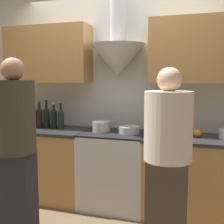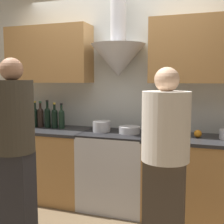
% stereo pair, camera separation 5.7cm
% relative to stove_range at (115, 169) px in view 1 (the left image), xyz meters
% --- Properties ---
extents(ground_plane, '(12.00, 12.00, 0.00)m').
position_rel_stove_range_xyz_m(ground_plane, '(0.00, -0.34, -0.44)').
color(ground_plane, brown).
extents(wall_back, '(8.40, 0.64, 2.60)m').
position_rel_stove_range_xyz_m(wall_back, '(0.03, 0.26, 1.03)').
color(wall_back, silver).
rests_on(wall_back, ground_plane).
extents(counter_left, '(1.13, 0.62, 0.88)m').
position_rel_stove_range_xyz_m(counter_left, '(-0.93, -0.00, -0.00)').
color(counter_left, '#B27F47').
rests_on(counter_left, ground_plane).
extents(counter_right, '(1.30, 0.62, 0.88)m').
position_rel_stove_range_xyz_m(counter_right, '(1.01, -0.00, -0.00)').
color(counter_right, '#B27F47').
rests_on(counter_right, ground_plane).
extents(stove_range, '(0.75, 0.60, 0.88)m').
position_rel_stove_range_xyz_m(stove_range, '(0.00, 0.00, 0.00)').
color(stove_range, silver).
rests_on(stove_range, ground_plane).
extents(wine_bottle_0, '(0.08, 0.08, 0.33)m').
position_rel_stove_range_xyz_m(wine_bottle_0, '(-1.41, 0.05, 0.56)').
color(wine_bottle_0, black).
rests_on(wine_bottle_0, counter_left).
extents(wine_bottle_1, '(0.08, 0.08, 0.34)m').
position_rel_stove_range_xyz_m(wine_bottle_1, '(-1.30, 0.06, 0.58)').
color(wine_bottle_1, black).
rests_on(wine_bottle_1, counter_left).
extents(wine_bottle_2, '(0.07, 0.07, 0.32)m').
position_rel_stove_range_xyz_m(wine_bottle_2, '(-1.20, 0.07, 0.56)').
color(wine_bottle_2, black).
rests_on(wine_bottle_2, counter_left).
extents(wine_bottle_3, '(0.07, 0.07, 0.34)m').
position_rel_stove_range_xyz_m(wine_bottle_3, '(-1.10, 0.06, 0.57)').
color(wine_bottle_3, black).
rests_on(wine_bottle_3, counter_left).
extents(wine_bottle_4, '(0.08, 0.08, 0.33)m').
position_rel_stove_range_xyz_m(wine_bottle_4, '(-1.02, 0.05, 0.57)').
color(wine_bottle_4, black).
rests_on(wine_bottle_4, counter_left).
extents(wine_bottle_5, '(0.08, 0.08, 0.35)m').
position_rel_stove_range_xyz_m(wine_bottle_5, '(-0.92, 0.06, 0.58)').
color(wine_bottle_5, black).
rests_on(wine_bottle_5, counter_left).
extents(wine_bottle_6, '(0.08, 0.08, 0.32)m').
position_rel_stove_range_xyz_m(wine_bottle_6, '(-0.81, 0.05, 0.57)').
color(wine_bottle_6, black).
rests_on(wine_bottle_6, counter_left).
extents(wine_bottle_7, '(0.07, 0.07, 0.32)m').
position_rel_stove_range_xyz_m(wine_bottle_7, '(-0.72, 0.06, 0.57)').
color(wine_bottle_7, black).
rests_on(wine_bottle_7, counter_left).
extents(stock_pot, '(0.21, 0.21, 0.12)m').
position_rel_stove_range_xyz_m(stock_pot, '(-0.17, 0.01, 0.50)').
color(stock_pot, silver).
rests_on(stock_pot, stove_range).
extents(mixing_bowl, '(0.24, 0.24, 0.08)m').
position_rel_stove_range_xyz_m(mixing_bowl, '(0.17, 0.02, 0.48)').
color(mixing_bowl, silver).
rests_on(mixing_bowl, stove_range).
extents(orange_fruit, '(0.08, 0.08, 0.08)m').
position_rel_stove_range_xyz_m(orange_fruit, '(0.92, 0.02, 0.48)').
color(orange_fruit, orange).
rests_on(orange_fruit, counter_right).
extents(chefs_knife, '(0.24, 0.06, 0.01)m').
position_rel_stove_range_xyz_m(chefs_knife, '(0.58, 0.11, 0.44)').
color(chefs_knife, silver).
rests_on(chefs_knife, counter_right).
extents(person_foreground_left, '(0.33, 0.33, 1.66)m').
position_rel_stove_range_xyz_m(person_foreground_left, '(-0.50, -1.14, 0.47)').
color(person_foreground_left, '#28282D').
rests_on(person_foreground_left, ground_plane).
extents(person_foreground_right, '(0.36, 0.36, 1.58)m').
position_rel_stove_range_xyz_m(person_foreground_right, '(0.71, -0.97, 0.42)').
color(person_foreground_right, '#473D33').
rests_on(person_foreground_right, ground_plane).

